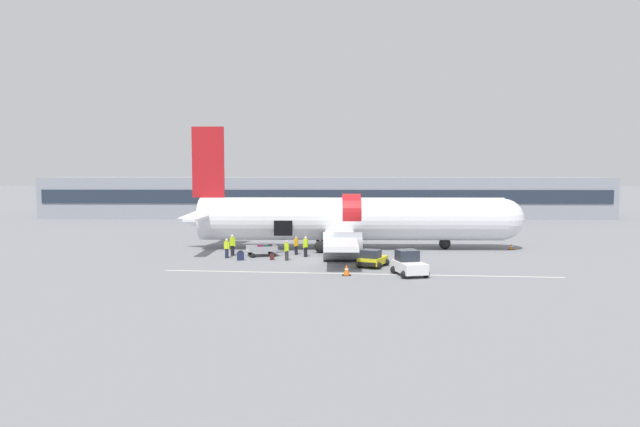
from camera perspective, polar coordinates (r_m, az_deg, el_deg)
The scene contains 17 objects.
ground_plane at distance 47.40m, azimuth -0.20°, elevation -4.70°, with size 500.00×500.00×0.00m, color slate.
apron_marking_line at distance 41.30m, azimuth 3.84°, elevation -6.03°, with size 28.58×2.47×0.01m.
terminal_strip at distance 92.06m, azimuth 0.51°, elevation 1.64°, with size 89.04×10.49×6.45m.
airplane at distance 54.17m, azimuth 2.70°, elevation -0.62°, with size 32.94×26.95×11.58m.
baggage_tug_lead at distance 41.03m, azimuth 8.89°, elevation -5.07°, with size 2.60×3.34×1.77m.
baggage_tug_mid at distance 44.21m, azimuth 5.25°, elevation -4.57°, with size 2.68×3.09×1.39m.
baggage_cart_loading at distance 50.05m, azimuth -5.71°, elevation -3.68°, with size 3.56×2.53×1.01m.
ground_crew_loader_a at distance 49.14m, azimuth -9.31°, elevation -3.41°, with size 0.56×0.51×1.66m.
ground_crew_loader_b at distance 50.42m, azimuth -8.75°, elevation -3.10°, with size 0.59×0.59×1.85m.
ground_crew_driver at distance 47.25m, azimuth -3.35°, elevation -3.66°, with size 0.52×0.55×1.66m.
ground_crew_supervisor at distance 49.16m, azimuth -1.46°, elevation -3.29°, with size 0.56×0.57×1.76m.
ground_crew_helper at distance 50.51m, azimuth -2.40°, elevation -3.18°, with size 0.48×0.55×1.62m.
suitcase_on_tarmac_upright at distance 47.69m, azimuth -4.82°, elevation -4.33°, with size 0.38×0.27×0.65m.
suitcase_on_tarmac_spare at distance 47.78m, azimuth -7.96°, elevation -4.24°, with size 0.60×0.43×0.82m.
safety_cone_nose at distance 56.70m, azimuth 18.57°, elevation -3.18°, with size 0.59×0.59×0.58m.
safety_cone_engine_left at distance 40.60m, azimuth 2.68°, elevation -5.67°, with size 0.63×0.63×0.80m.
safety_cone_wingtip at distance 47.74m, azimuth 5.23°, elevation -4.28°, with size 0.58×0.58×0.66m.
Camera 1 is at (1.18, -46.82, 7.33)m, focal length 32.00 mm.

